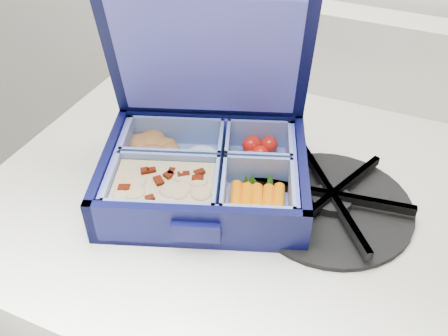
% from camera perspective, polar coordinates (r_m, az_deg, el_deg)
% --- Properties ---
extents(bento_box, '(0.29, 0.26, 0.06)m').
position_cam_1_polar(bento_box, '(0.59, -2.23, -0.65)').
color(bento_box, '#080A37').
rests_on(bento_box, stove).
extents(burner_grate, '(0.22, 0.22, 0.03)m').
position_cam_1_polar(burner_grate, '(0.60, 12.17, -3.47)').
color(burner_grate, black).
rests_on(burner_grate, stove).
extents(burner_grate_rear, '(0.19, 0.19, 0.02)m').
position_cam_1_polar(burner_grate_rear, '(0.77, -4.60, 8.14)').
color(burner_grate_rear, black).
rests_on(burner_grate_rear, stove).
extents(fork, '(0.05, 0.16, 0.01)m').
position_cam_1_polar(fork, '(0.72, 3.92, 5.03)').
color(fork, '#B5B5B5').
rests_on(fork, stove).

